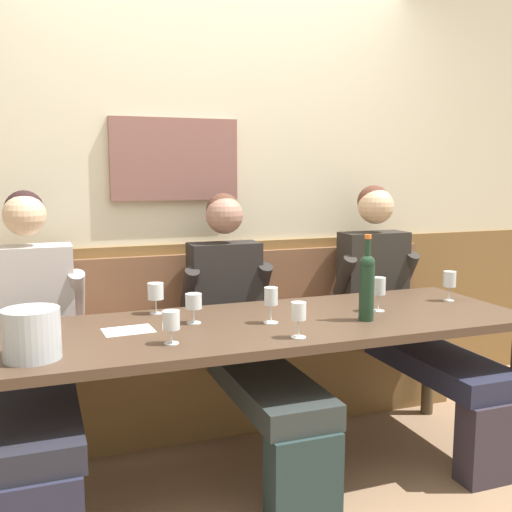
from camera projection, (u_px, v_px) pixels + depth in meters
name	position (u px, v px, depth m)	size (l,w,h in m)	color
ground_plane	(277.00, 494.00, 2.65)	(6.80, 6.80, 0.02)	#927153
room_wall_back	(207.00, 173.00, 3.46)	(6.80, 0.12, 2.80)	beige
wood_wainscot_panel	(212.00, 326.00, 3.54)	(6.80, 0.03, 1.00)	brown
wall_bench	(222.00, 372.00, 3.37)	(2.75, 0.42, 0.94)	brown
dining_table	(264.00, 337.00, 2.70)	(2.45, 0.81, 0.74)	#483527
person_center_right_seat	(30.00, 347.00, 2.66)	(0.53, 1.23, 1.32)	#26283D
person_left_seat	(245.00, 329.00, 2.99)	(0.49, 1.23, 1.29)	#243737
person_center_left_seat	(404.00, 310.00, 3.32)	(0.51, 1.24, 1.33)	#322B35
ice_bucket	(32.00, 334.00, 2.15)	(0.21, 0.21, 0.19)	#B2BBC3
wine_bottle_clear_water	(367.00, 284.00, 2.69)	(0.07, 0.07, 0.39)	#1A3521
wine_glass_by_bottle	(379.00, 288.00, 2.87)	(0.07, 0.07, 0.17)	silver
wine_glass_center_front	(271.00, 298.00, 2.65)	(0.07, 0.07, 0.16)	silver
wine_glass_mid_right	(299.00, 313.00, 2.42)	(0.06, 0.06, 0.15)	silver
wine_glass_right_end	(171.00, 322.00, 2.33)	(0.07, 0.07, 0.13)	silver
wine_glass_center_rear	(194.00, 302.00, 2.65)	(0.07, 0.07, 0.13)	silver
wine_glass_near_bucket	(449.00, 281.00, 3.10)	(0.07, 0.07, 0.16)	silver
wine_glass_left_end	(156.00, 292.00, 2.82)	(0.08, 0.08, 0.15)	silver
tasting_sheet_left_guest	(128.00, 330.00, 2.54)	(0.21, 0.15, 0.00)	white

